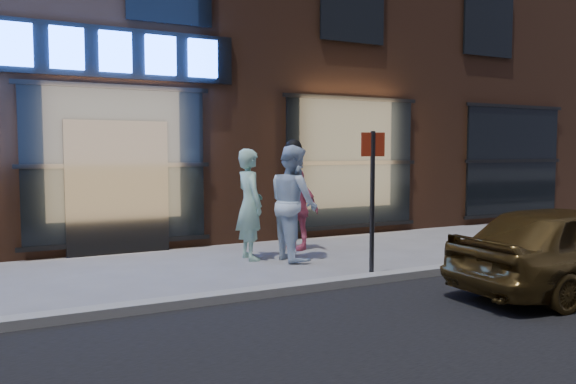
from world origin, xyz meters
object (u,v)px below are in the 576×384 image
(man_cap, at_px, (293,203))
(passerby, at_px, (297,209))
(man_bowtie, at_px, (250,204))
(gold_sedan, at_px, (572,248))
(sign_post, at_px, (372,190))

(man_cap, height_order, passerby, man_cap)
(man_bowtie, xyz_separation_m, man_cap, (0.64, -0.38, 0.03))
(man_bowtie, xyz_separation_m, gold_sedan, (2.86, -4.01, -0.35))
(man_cap, bearing_deg, gold_sedan, -146.36)
(passerby, xyz_separation_m, gold_sedan, (1.68, -4.51, -0.17))
(gold_sedan, height_order, sign_post, sign_post)
(man_bowtie, height_order, gold_sedan, man_bowtie)
(passerby, relative_size, sign_post, 0.72)
(gold_sedan, bearing_deg, man_cap, 31.23)
(gold_sedan, distance_m, sign_post, 2.71)
(man_bowtie, relative_size, passerby, 1.24)
(man_bowtie, distance_m, sign_post, 2.43)
(man_cap, xyz_separation_m, sign_post, (0.34, -1.81, 0.31))
(sign_post, bearing_deg, man_bowtie, 132.30)
(man_bowtie, relative_size, man_cap, 0.97)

